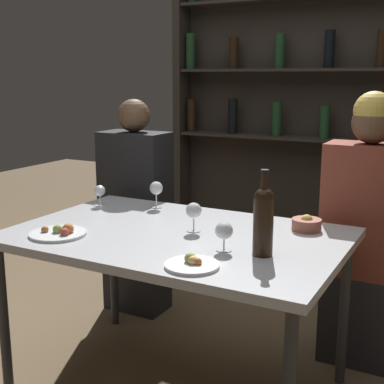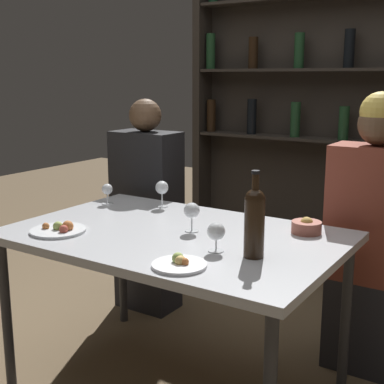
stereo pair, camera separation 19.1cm
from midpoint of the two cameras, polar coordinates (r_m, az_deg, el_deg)
dining_table at (r=2.28m, az=-4.03°, el=-5.75°), size 1.38×0.91×0.73m
wine_rack_wall at (r=3.79m, az=10.33°, el=8.20°), size 1.92×0.21×2.13m
wine_bottle at (r=1.95m, az=4.85°, el=-2.80°), size 0.07×0.07×0.32m
wine_glass_0 at (r=2.25m, az=-2.24°, el=-2.12°), size 0.07×0.07×0.13m
wine_glass_1 at (r=2.76m, az=-11.77°, el=-0.00°), size 0.06×0.06×0.11m
wine_glass_2 at (r=2.67m, az=-5.88°, el=0.29°), size 0.07×0.07×0.13m
wine_glass_3 at (r=2.01m, az=0.72°, el=-4.27°), size 0.07×0.07×0.11m
food_plate_0 at (r=2.31m, az=-16.32°, el=-4.21°), size 0.24×0.24×0.05m
food_plate_1 at (r=1.86m, az=-2.94°, el=-7.69°), size 0.19×0.19×0.05m
snack_bowl at (r=2.31m, az=9.83°, el=-3.41°), size 0.13×0.13×0.07m
seated_person_left at (r=3.14m, az=-7.73°, el=-2.33°), size 0.39×0.22×1.25m
seated_person_right at (r=2.62m, az=15.99°, el=-4.70°), size 0.39×0.22×1.31m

